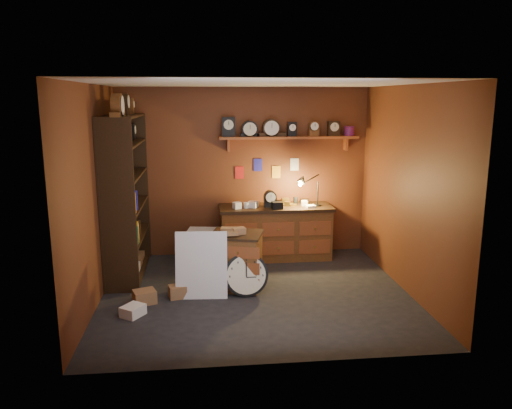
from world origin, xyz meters
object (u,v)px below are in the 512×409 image
at_px(workbench, 276,229).
at_px(low_cabinet, 236,258).
at_px(big_round_clock, 246,275).
at_px(shelving_unit, 123,189).

xyz_separation_m(workbench, low_cabinet, (-0.71, -1.24, -0.06)).
bearing_deg(low_cabinet, big_round_clock, -54.96).
relative_size(workbench, big_round_clock, 3.12).
bearing_deg(low_cabinet, workbench, 75.21).
bearing_deg(big_round_clock, shelving_unit, 148.06).
relative_size(shelving_unit, big_round_clock, 4.50).
relative_size(shelving_unit, workbench, 1.44).
xyz_separation_m(shelving_unit, big_round_clock, (1.66, -1.04, -0.97)).
bearing_deg(low_cabinet, shelving_unit, 169.55).
height_order(shelving_unit, workbench, shelving_unit).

